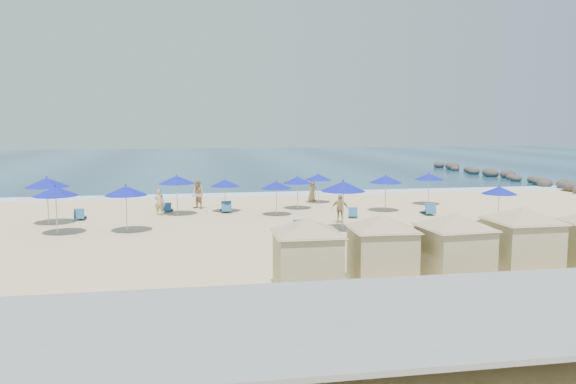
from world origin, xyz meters
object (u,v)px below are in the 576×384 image
object	(u,v)px
umbrella_0	(47,182)
umbrella_7	(298,180)
umbrella_9	(318,177)
umbrella_11	(499,190)
cabana_3	(522,234)
umbrella_2	(177,180)
cabana_1	(382,241)
umbrella_4	(225,183)
beachgoer_0	(159,202)
cabana_0	(307,247)
rock_jetty	(497,174)
beachgoer_2	(340,209)
umbrella_5	(276,185)
umbrella_3	(126,191)
cabana_2	(455,240)
umbrella_6	(343,186)
beachgoer_1	(198,194)
trash_bin	(357,234)
umbrella_10	(429,177)
umbrella_1	(56,191)
beachgoer_3	(312,190)
umbrella_8	(386,179)

from	to	relation	value
umbrella_0	umbrella_7	world-z (taller)	umbrella_0
umbrella_9	umbrella_11	xyz separation A→B (m)	(7.75, -9.78, 0.08)
cabana_3	umbrella_2	xyz separation A→B (m)	(-12.23, 16.18, 0.51)
cabana_1	umbrella_4	distance (m)	17.34
beachgoer_0	cabana_0	bearing A→B (deg)	118.51
cabana_3	beachgoer_0	world-z (taller)	cabana_3
rock_jetty	beachgoer_2	distance (m)	31.58
rock_jetty	umbrella_5	size ratio (longest dim) A/B	12.57
umbrella_4	beachgoer_0	bearing A→B (deg)	-173.66
rock_jetty	beachgoer_2	size ratio (longest dim) A/B	16.54
umbrella_0	umbrella_3	distance (m)	5.39
cabana_2	umbrella_4	xyz separation A→B (m)	(-6.57, 17.25, 0.24)
umbrella_9	cabana_0	bearing A→B (deg)	-104.17
cabana_0	umbrella_5	bearing A→B (deg)	84.74
umbrella_0	umbrella_6	xyz separation A→B (m)	(15.27, -4.55, -0.01)
umbrella_11	umbrella_4	bearing A→B (deg)	154.44
cabana_3	umbrella_4	bearing A→B (deg)	118.97
cabana_3	cabana_0	bearing A→B (deg)	-176.85
umbrella_0	beachgoer_1	distance (m)	9.27
trash_bin	umbrella_10	size ratio (longest dim) A/B	0.37
umbrella_1	umbrella_6	size ratio (longest dim) A/B	0.94
umbrella_0	beachgoer_3	distance (m)	17.37
beachgoer_0	rock_jetty	bearing A→B (deg)	-140.82
trash_bin	beachgoer_2	world-z (taller)	beachgoer_2
umbrella_11	beachgoer_1	distance (m)	18.14
umbrella_0	umbrella_9	size ratio (longest dim) A/B	1.28
beachgoer_2	beachgoer_0	bearing A→B (deg)	176.57
umbrella_4	umbrella_11	bearing A→B (deg)	-25.56
cabana_3	beachgoer_3	distance (m)	20.86
cabana_1	umbrella_8	bearing A→B (deg)	69.67
umbrella_3	beachgoer_3	world-z (taller)	umbrella_3
umbrella_11	umbrella_5	bearing A→B (deg)	156.46
umbrella_2	beachgoer_2	size ratio (longest dim) A/B	1.53
umbrella_4	umbrella_7	size ratio (longest dim) A/B	0.97
cabana_0	beachgoer_1	distance (m)	19.21
beachgoer_3	beachgoer_2	bearing A→B (deg)	164.54
cabana_3	umbrella_10	size ratio (longest dim) A/B	2.05
umbrella_4	beachgoer_3	bearing A→B (deg)	30.92
cabana_2	umbrella_9	bearing A→B (deg)	89.94
umbrella_9	beachgoer_2	size ratio (longest dim) A/B	1.29
cabana_3	umbrella_1	xyz separation A→B (m)	(-17.97, 11.21, 0.54)
umbrella_0	beachgoer_3	bearing A→B (deg)	21.64
umbrella_2	beachgoer_0	xyz separation A→B (m)	(-1.05, 0.22, -1.36)
umbrella_3	cabana_3	bearing A→B (deg)	-37.40
umbrella_5	umbrella_11	distance (m)	12.47
umbrella_11	umbrella_0	bearing A→B (deg)	169.94
umbrella_9	umbrella_10	world-z (taller)	umbrella_10
umbrella_11	umbrella_7	bearing A→B (deg)	143.34
cabana_3	umbrella_3	world-z (taller)	cabana_3
umbrella_2	umbrella_7	distance (m)	7.62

